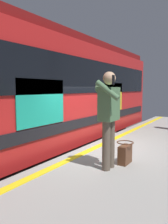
# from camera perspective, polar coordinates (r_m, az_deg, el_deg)

# --- Properties ---
(ground_plane) EXTENTS (23.48, 23.48, 0.00)m
(ground_plane) POSITION_cam_1_polar(r_m,az_deg,el_deg) (5.88, 0.49, -18.59)
(ground_plane) COLOR #4C4742
(safety_line) EXTENTS (13.36, 0.16, 0.01)m
(safety_line) POSITION_cam_1_polar(r_m,az_deg,el_deg) (5.38, 3.26, -8.98)
(safety_line) COLOR yellow
(safety_line) RESTS_ON platform
(track_rail_near) EXTENTS (17.72, 0.08, 0.16)m
(track_rail_near) POSITION_cam_1_polar(r_m,az_deg,el_deg) (6.45, -8.28, -15.59)
(track_rail_near) COLOR slate
(track_rail_near) RESTS_ON ground
(track_rail_far) EXTENTS (17.72, 0.08, 0.16)m
(track_rail_far) POSITION_cam_1_polar(r_m,az_deg,el_deg) (7.41, -17.02, -12.91)
(track_rail_far) COLOR slate
(track_rail_far) RESTS_ON ground
(train_carriage) EXTENTS (9.94, 3.08, 3.75)m
(train_carriage) POSITION_cam_1_polar(r_m,az_deg,el_deg) (6.85, -10.39, 5.61)
(train_carriage) COLOR red
(train_carriage) RESTS_ON ground
(passenger) EXTENTS (0.57, 0.55, 1.68)m
(passenger) POSITION_cam_1_polar(r_m,az_deg,el_deg) (3.81, 6.33, -0.04)
(passenger) COLOR brown
(passenger) RESTS_ON platform
(handbag) EXTENTS (0.35, 0.31, 0.41)m
(handbag) POSITION_cam_1_polar(r_m,az_deg,el_deg) (4.27, 10.51, -10.44)
(handbag) COLOR #59331E
(handbag) RESTS_ON platform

